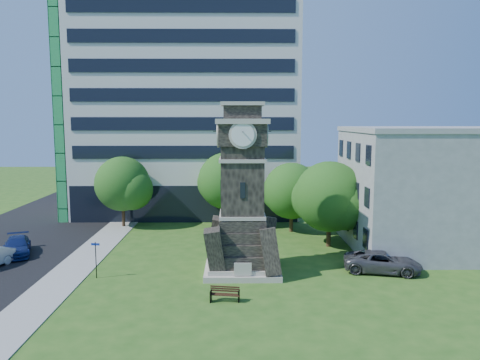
{
  "coord_description": "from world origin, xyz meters",
  "views": [
    {
      "loc": [
        2.45,
        -31.2,
        10.97
      ],
      "look_at": [
        2.89,
        6.28,
        6.17
      ],
      "focal_mm": 35.0,
      "sensor_mm": 36.0,
      "label": 1
    }
  ],
  "objects_px": {
    "clock_tower": "(242,200)",
    "car_street_north": "(17,246)",
    "car_east_lot": "(382,262)",
    "street_sign": "(96,256)",
    "park_bench": "(225,294)"
  },
  "relations": [
    {
      "from": "clock_tower",
      "to": "car_street_north",
      "type": "distance_m",
      "value": 19.45
    },
    {
      "from": "car_east_lot",
      "to": "street_sign",
      "type": "xyz_separation_m",
      "value": [
        -20.42,
        -1.05,
        0.85
      ]
    },
    {
      "from": "car_street_north",
      "to": "street_sign",
      "type": "relative_size",
      "value": 1.91
    },
    {
      "from": "car_street_north",
      "to": "street_sign",
      "type": "bearing_deg",
      "value": -57.12
    },
    {
      "from": "car_east_lot",
      "to": "park_bench",
      "type": "xyz_separation_m",
      "value": [
        -11.34,
        -5.41,
        -0.27
      ]
    },
    {
      "from": "car_street_north",
      "to": "car_east_lot",
      "type": "xyz_separation_m",
      "value": [
        28.6,
        -4.74,
        0.05
      ]
    },
    {
      "from": "street_sign",
      "to": "car_east_lot",
      "type": "bearing_deg",
      "value": 12.01
    },
    {
      "from": "clock_tower",
      "to": "car_east_lot",
      "type": "bearing_deg",
      "value": -2.45
    },
    {
      "from": "clock_tower",
      "to": "car_east_lot",
      "type": "relative_size",
      "value": 2.22
    },
    {
      "from": "park_bench",
      "to": "street_sign",
      "type": "bearing_deg",
      "value": 163.21
    },
    {
      "from": "clock_tower",
      "to": "car_street_north",
      "type": "height_order",
      "value": "clock_tower"
    },
    {
      "from": "car_street_north",
      "to": "street_sign",
      "type": "height_order",
      "value": "street_sign"
    },
    {
      "from": "clock_tower",
      "to": "car_street_north",
      "type": "xyz_separation_m",
      "value": [
        -18.41,
        4.31,
        -4.57
      ]
    },
    {
      "from": "park_bench",
      "to": "clock_tower",
      "type": "bearing_deg",
      "value": 87.73
    },
    {
      "from": "car_east_lot",
      "to": "park_bench",
      "type": "bearing_deg",
      "value": 128.42
    }
  ]
}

